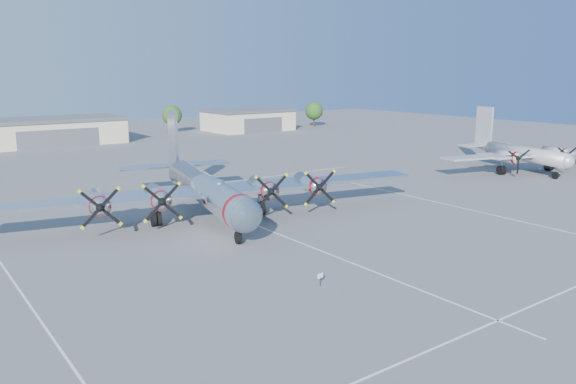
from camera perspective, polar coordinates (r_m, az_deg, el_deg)
ground at (r=50.91m, az=-0.55°, el=-4.47°), size 260.00×260.00×0.00m
parking_lines at (r=49.55m, az=0.63°, el=-4.93°), size 60.00×50.08×0.01m
hangar_center at (r=125.46m, az=-23.07°, el=5.72°), size 28.60×14.60×5.40m
hangar_east at (r=144.13m, az=-4.09°, el=7.34°), size 20.60×14.60×5.40m
tree_east at (r=140.77m, az=-11.70°, el=7.63°), size 4.80×4.80×6.64m
tree_far_east at (r=154.03m, az=2.67°, el=8.23°), size 4.80×4.80×6.64m
main_bomber_b29 at (r=58.48m, az=-8.48°, el=-2.42°), size 50.55×39.60×9.97m
twin_engine_east at (r=90.66m, az=22.44°, el=1.95°), size 33.02×27.20×9.12m
info_placard at (r=39.18m, az=3.30°, el=-8.63°), size 0.49×0.09×0.93m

